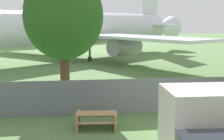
# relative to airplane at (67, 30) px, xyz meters

# --- Properties ---
(perimeter_fence) EXTENTS (56.07, 0.07, 1.96)m
(perimeter_fence) POSITION_rel_airplane_xyz_m (1.37, -24.81, -2.97)
(perimeter_fence) COLOR slate
(perimeter_fence) RESTS_ON ground
(airplane) EXTENTS (40.89, 34.61, 13.18)m
(airplane) POSITION_rel_airplane_xyz_m (0.00, 0.00, 0.00)
(airplane) COLOR silver
(airplane) RESTS_ON ground
(portable_cabin) EXTENTS (3.72, 2.54, 2.57)m
(portable_cabin) POSITION_rel_airplane_xyz_m (5.93, -30.39, -2.66)
(portable_cabin) COLOR beige
(portable_cabin) RESTS_ON ground
(picnic_bench_open_grass) EXTENTS (2.08, 1.59, 0.76)m
(picnic_bench_open_grass) POSITION_rel_airplane_xyz_m (1.72, -27.00, -3.47)
(picnic_bench_open_grass) COLOR tan
(picnic_bench_open_grass) RESTS_ON ground
(tree_left_of_cabin) EXTENTS (4.91, 4.91, 8.12)m
(tree_left_of_cabin) POSITION_rel_airplane_xyz_m (0.14, -21.70, 1.44)
(tree_left_of_cabin) COLOR #4C3823
(tree_left_of_cabin) RESTS_ON ground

